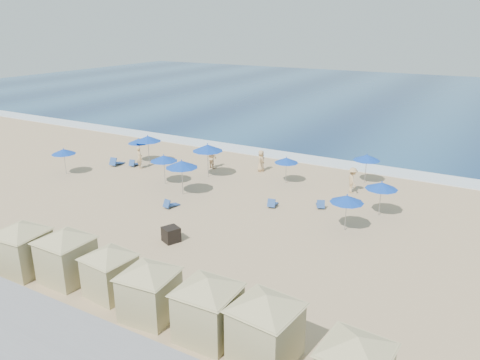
% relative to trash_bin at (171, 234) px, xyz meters
% --- Properties ---
extents(ground, '(160.00, 160.00, 0.00)m').
position_rel_trash_bin_xyz_m(ground, '(-1.23, 3.63, -0.42)').
color(ground, tan).
rests_on(ground, ground).
extents(ocean, '(160.00, 80.00, 0.06)m').
position_rel_trash_bin_xyz_m(ocean, '(-1.23, 58.63, -0.39)').
color(ocean, navy).
rests_on(ocean, ground).
extents(surf_line, '(160.00, 2.50, 0.08)m').
position_rel_trash_bin_xyz_m(surf_line, '(-1.23, 19.13, -0.38)').
color(surf_line, white).
rests_on(surf_line, ground).
extents(trash_bin, '(1.11, 1.11, 0.84)m').
position_rel_trash_bin_xyz_m(trash_bin, '(0.00, 0.00, 0.00)').
color(trash_bin, black).
rests_on(trash_bin, ground).
extents(cabana_0, '(4.54, 4.54, 2.86)m').
position_rel_trash_bin_xyz_m(cabana_0, '(-4.17, -6.22, 1.21)').
color(cabana_0, tan).
rests_on(cabana_0, ground).
extents(cabana_1, '(4.54, 4.54, 2.85)m').
position_rel_trash_bin_xyz_m(cabana_1, '(-1.69, -5.70, 1.21)').
color(cabana_1, tan).
rests_on(cabana_1, ground).
extents(cabana_2, '(4.06, 4.06, 2.56)m').
position_rel_trash_bin_xyz_m(cabana_2, '(1.00, -5.59, 1.04)').
color(cabana_2, tan).
rests_on(cabana_2, ground).
extents(cabana_3, '(4.33, 4.33, 2.73)m').
position_rel_trash_bin_xyz_m(cabana_3, '(3.63, -6.02, 1.14)').
color(cabana_3, tan).
rests_on(cabana_3, ground).
extents(cabana_4, '(4.57, 4.57, 2.87)m').
position_rel_trash_bin_xyz_m(cabana_4, '(6.46, -5.92, 1.22)').
color(cabana_4, tan).
rests_on(cabana_4, ground).
extents(cabana_5, '(4.62, 4.62, 2.92)m').
position_rel_trash_bin_xyz_m(cabana_5, '(8.92, -5.90, 1.25)').
color(cabana_5, tan).
rests_on(cabana_5, ground).
extents(umbrella_0, '(1.91, 1.91, 2.17)m').
position_rel_trash_bin_xyz_m(umbrella_0, '(-12.10, 11.11, 1.46)').
color(umbrella_0, '#A5A8AD').
rests_on(umbrella_0, ground).
extents(umbrella_1, '(1.91, 1.91, 2.18)m').
position_rel_trash_bin_xyz_m(umbrella_1, '(-14.93, 5.45, 1.47)').
color(umbrella_1, '#A5A8AD').
rests_on(umbrella_1, ground).
extents(umbrella_2, '(2.25, 2.25, 2.56)m').
position_rel_trash_bin_xyz_m(umbrella_2, '(-11.07, 11.11, 1.80)').
color(umbrella_2, '#A5A8AD').
rests_on(umbrella_2, ground).
extents(umbrella_3, '(2.04, 2.04, 2.33)m').
position_rel_trash_bin_xyz_m(umbrella_3, '(-6.51, 7.58, 1.60)').
color(umbrella_3, '#A5A8AD').
rests_on(umbrella_3, ground).
extents(umbrella_4, '(2.40, 2.40, 2.73)m').
position_rel_trash_bin_xyz_m(umbrella_4, '(-4.62, 10.64, 1.95)').
color(umbrella_4, '#A5A8AD').
rests_on(umbrella_4, ground).
extents(umbrella_5, '(2.28, 2.28, 2.60)m').
position_rel_trash_bin_xyz_m(umbrella_5, '(-3.96, 6.39, 1.83)').
color(umbrella_5, '#A5A8AD').
rests_on(umbrella_5, ground).
extents(umbrella_6, '(1.82, 1.82, 2.07)m').
position_rel_trash_bin_xyz_m(umbrella_6, '(1.33, 12.37, 1.38)').
color(umbrella_6, '#A5A8AD').
rests_on(umbrella_6, ground).
extents(umbrella_7, '(2.03, 2.03, 2.30)m').
position_rel_trash_bin_xyz_m(umbrella_7, '(6.56, 15.42, 1.58)').
color(umbrella_7, '#A5A8AD').
rests_on(umbrella_7, ground).
extents(umbrella_8, '(2.03, 2.03, 2.31)m').
position_rel_trash_bin_xyz_m(umbrella_8, '(9.12, 9.55, 1.58)').
color(umbrella_8, '#A5A8AD').
rests_on(umbrella_8, ground).
extents(umbrella_9, '(1.99, 1.99, 2.26)m').
position_rel_trash_bin_xyz_m(umbrella_9, '(7.94, 6.33, 1.54)').
color(umbrella_9, '#A5A8AD').
rests_on(umbrella_9, ground).
extents(beach_chair_0, '(0.76, 1.46, 0.77)m').
position_rel_trash_bin_xyz_m(beach_chair_0, '(-13.17, 9.25, -0.15)').
color(beach_chair_0, '#274B91').
rests_on(beach_chair_0, ground).
extents(beach_chair_1, '(0.62, 1.19, 0.63)m').
position_rel_trash_bin_xyz_m(beach_chair_1, '(-11.70, 9.89, -0.20)').
color(beach_chair_1, '#274B91').
rests_on(beach_chair_1, ground).
extents(beach_chair_2, '(0.80, 1.27, 0.65)m').
position_rel_trash_bin_xyz_m(beach_chair_2, '(-7.11, 11.43, -0.20)').
color(beach_chair_2, '#274B91').
rests_on(beach_chair_2, ground).
extents(beach_chair_3, '(0.69, 1.22, 0.64)m').
position_rel_trash_bin_xyz_m(beach_chair_3, '(-3.19, 3.98, -0.20)').
color(beach_chair_3, '#274B91').
rests_on(beach_chair_3, ground).
extents(beach_chair_4, '(0.75, 1.24, 0.64)m').
position_rel_trash_bin_xyz_m(beach_chair_4, '(2.60, 7.51, -0.20)').
color(beach_chair_4, '#274B91').
rests_on(beach_chair_4, ground).
extents(beach_chair_5, '(0.94, 1.25, 0.63)m').
position_rel_trash_bin_xyz_m(beach_chair_5, '(5.43, 8.94, -0.20)').
color(beach_chair_5, '#274B91').
rests_on(beach_chair_5, ground).
extents(beachgoer_0, '(0.80, 0.74, 1.85)m').
position_rel_trash_bin_xyz_m(beachgoer_0, '(-10.84, 9.68, 0.50)').
color(beachgoer_0, tan).
rests_on(beachgoer_0, ground).
extents(beachgoer_1, '(1.00, 0.87, 1.74)m').
position_rel_trash_bin_xyz_m(beachgoer_1, '(-5.65, 12.81, 0.45)').
color(beachgoer_1, tan).
rests_on(beachgoer_1, ground).
extents(beachgoer_2, '(1.25, 1.39, 1.87)m').
position_rel_trash_bin_xyz_m(beachgoer_2, '(6.34, 12.79, 0.51)').
color(beachgoer_2, tan).
rests_on(beachgoer_2, ground).
extents(beachgoer_3, '(0.71, 0.95, 1.78)m').
position_rel_trash_bin_xyz_m(beachgoer_3, '(-1.67, 14.02, 0.47)').
color(beachgoer_3, tan).
rests_on(beachgoer_3, ground).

